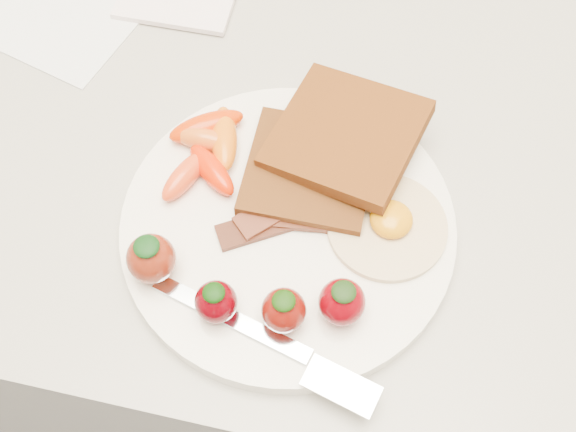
# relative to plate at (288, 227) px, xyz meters

# --- Properties ---
(counter) EXTENTS (2.00, 0.60, 0.90)m
(counter) POSITION_rel_plate_xyz_m (0.02, 0.13, -0.46)
(counter) COLOR gray
(counter) RESTS_ON ground
(plate) EXTENTS (0.27, 0.27, 0.02)m
(plate) POSITION_rel_plate_xyz_m (0.00, 0.00, 0.00)
(plate) COLOR white
(plate) RESTS_ON counter
(toast_lower) EXTENTS (0.10, 0.10, 0.01)m
(toast_lower) POSITION_rel_plate_xyz_m (0.01, 0.05, 0.02)
(toast_lower) COLOR black
(toast_lower) RESTS_ON plate
(toast_upper) EXTENTS (0.14, 0.14, 0.03)m
(toast_upper) POSITION_rel_plate_xyz_m (0.03, 0.08, 0.03)
(toast_upper) COLOR #4F1D05
(toast_upper) RESTS_ON toast_lower
(fried_egg) EXTENTS (0.12, 0.12, 0.02)m
(fried_egg) POSITION_rel_plate_xyz_m (0.08, 0.01, 0.01)
(fried_egg) COLOR silver
(fried_egg) RESTS_ON plate
(bacon_strips) EXTENTS (0.11, 0.09, 0.01)m
(bacon_strips) POSITION_rel_plate_xyz_m (-0.00, 0.00, 0.01)
(bacon_strips) COLOR black
(bacon_strips) RESTS_ON plate
(baby_carrots) EXTENTS (0.08, 0.11, 0.02)m
(baby_carrots) POSITION_rel_plate_xyz_m (-0.08, 0.05, 0.02)
(baby_carrots) COLOR #D65A19
(baby_carrots) RESTS_ON plate
(strawberries) EXTENTS (0.18, 0.06, 0.05)m
(strawberries) POSITION_rel_plate_xyz_m (-0.02, -0.07, 0.03)
(strawberries) COLOR maroon
(strawberries) RESTS_ON plate
(fork) EXTENTS (0.18, 0.07, 0.00)m
(fork) POSITION_rel_plate_xyz_m (0.02, -0.10, 0.01)
(fork) COLOR white
(fork) RESTS_ON plate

